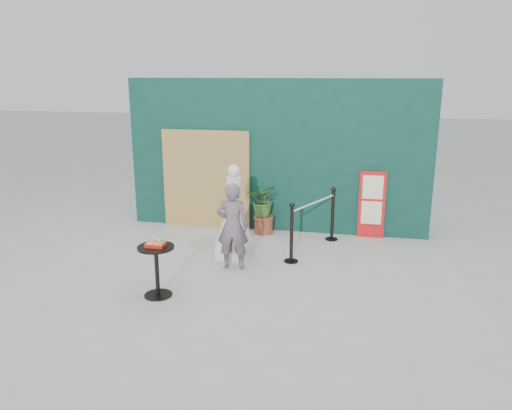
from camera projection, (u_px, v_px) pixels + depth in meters
The scene contains 10 objects.
ground at pixel (239, 292), 7.31m from camera, with size 60.00×60.00×0.00m, color #ADAAA5.
back_wall at pixel (276, 156), 9.90m from camera, with size 6.00×0.30×3.00m, color #0B3127.
bamboo_fence at pixel (206, 180), 10.11m from camera, with size 1.80×0.08×2.00m, color tan.
woman at pixel (233, 226), 8.02m from camera, with size 0.52×0.34×1.43m, color #695A64.
menu_board at pixel (372, 205), 9.55m from camera, with size 0.50×0.07×1.30m.
statue at pixel (234, 220), 8.51m from camera, with size 0.64×0.64×1.63m.
cafe_table at pixel (157, 263), 7.05m from camera, with size 0.52×0.52×0.75m.
food_basket at pixel (156, 244), 6.98m from camera, with size 0.26×0.19×0.11m.
planter at pixel (264, 205), 9.81m from camera, with size 0.60×0.52×1.01m.
stanchion_barrier at pixel (313, 224), 8.88m from camera, with size 0.84×1.54×1.03m.
Camera 1 is at (1.63, -6.53, 3.12)m, focal length 35.00 mm.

